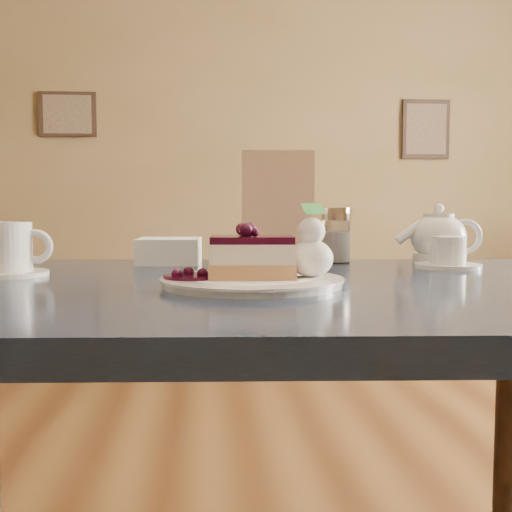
{
  "coord_description": "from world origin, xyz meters",
  "views": [
    {
      "loc": [
        -0.3,
        -0.98,
        0.89
      ],
      "look_at": [
        -0.23,
        -0.12,
        0.82
      ],
      "focal_mm": 45.0,
      "sensor_mm": 36.0,
      "label": 1
    }
  ],
  "objects": [
    {
      "name": "whipped_cream",
      "position": [
        -0.14,
        -0.05,
        0.81
      ],
      "size": [
        0.07,
        0.07,
        0.06
      ],
      "color": "white",
      "rests_on": "dessert_plate"
    },
    {
      "name": "berry_sauce",
      "position": [
        -0.31,
        -0.05,
        0.79
      ],
      "size": [
        0.08,
        0.08,
        0.01
      ],
      "primitive_type": "cylinder",
      "color": "black",
      "rests_on": "dessert_plate"
    },
    {
      "name": "coffee_set",
      "position": [
        -0.62,
        0.12,
        0.81
      ],
      "size": [
        0.14,
        0.13,
        0.09
      ],
      "color": "white",
      "rests_on": "main_table"
    },
    {
      "name": "sugar_shaker",
      "position": [
        -0.03,
        0.31,
        0.83
      ],
      "size": [
        0.06,
        0.06,
        0.11
      ],
      "color": "white",
      "rests_on": "main_table"
    },
    {
      "name": "dessert_plate",
      "position": [
        -0.23,
        -0.05,
        0.78
      ],
      "size": [
        0.26,
        0.26,
        0.01
      ],
      "primitive_type": "cylinder",
      "color": "white",
      "rests_on": "main_table"
    },
    {
      "name": "menu_card",
      "position": [
        -0.15,
        0.3,
        0.88
      ],
      "size": [
        0.15,
        0.04,
        0.23
      ],
      "primitive_type": "cube",
      "rotation": [
        0.0,
        0.0,
        -0.06
      ],
      "color": "#F1E1D0",
      "rests_on": "main_table"
    },
    {
      "name": "cheesecake_slice",
      "position": [
        -0.23,
        -0.05,
        0.81
      ],
      "size": [
        0.13,
        0.09,
        0.06
      ],
      "rotation": [
        0.0,
        0.0,
        -0.06
      ],
      "color": "tan",
      "rests_on": "dessert_plate"
    },
    {
      "name": "tea_set",
      "position": [
        0.18,
        0.28,
        0.82
      ],
      "size": [
        0.16,
        0.23,
        0.11
      ],
      "color": "white",
      "rests_on": "main_table"
    },
    {
      "name": "napkin_stack",
      "position": [
        -0.37,
        0.33,
        0.8
      ],
      "size": [
        0.13,
        0.13,
        0.05
      ],
      "primitive_type": "cube",
      "rotation": [
        0.0,
        0.0,
        -0.06
      ],
      "color": "white",
      "rests_on": "main_table"
    },
    {
      "name": "main_table",
      "position": [
        -0.22,
        0.0,
        0.69
      ],
      "size": [
        1.28,
        0.9,
        0.77
      ],
      "rotation": [
        0.0,
        0.0,
        -0.06
      ],
      "color": "#1D2A3F",
      "rests_on": "ground"
    }
  ]
}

